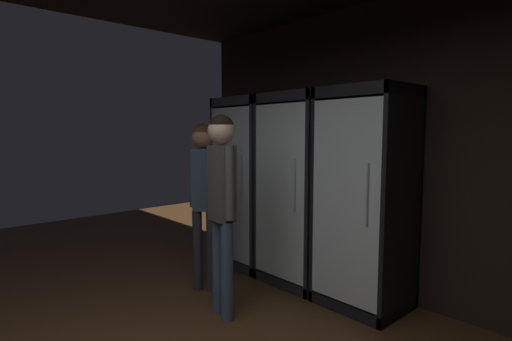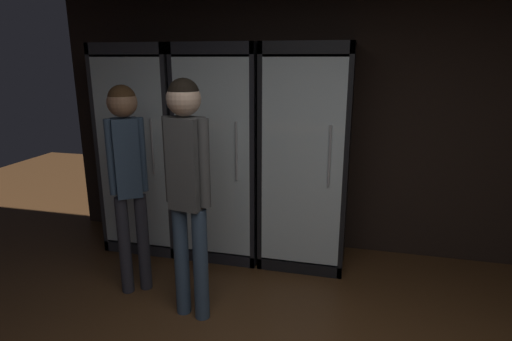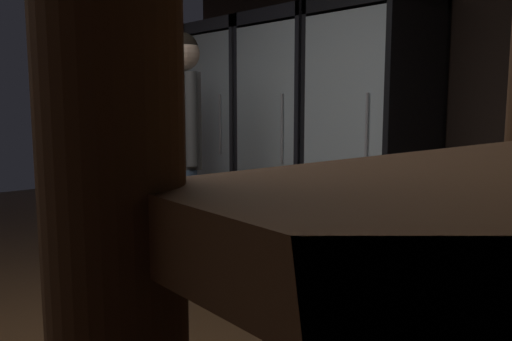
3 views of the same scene
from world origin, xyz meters
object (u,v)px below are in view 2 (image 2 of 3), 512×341
object	(u,v)px
cooler_far_left	(150,149)
cooler_center	(307,159)
shopper_far	(127,164)
cooler_left	(225,153)
shopper_near	(187,174)

from	to	relation	value
cooler_far_left	cooler_center	size ratio (longest dim) A/B	1.00
cooler_far_left	cooler_center	distance (m)	1.55
cooler_far_left	cooler_center	bearing A→B (deg)	-0.03
cooler_center	shopper_far	bearing A→B (deg)	-143.55
cooler_center	cooler_left	bearing A→B (deg)	179.99
cooler_left	shopper_near	distance (m)	1.14
cooler_far_left	cooler_left	xyz separation A→B (m)	(0.77, -0.00, 0.00)
cooler_left	shopper_far	world-z (taller)	cooler_left
cooler_left	cooler_center	bearing A→B (deg)	-0.01
cooler_left	shopper_far	distance (m)	1.04
cooler_far_left	shopper_near	bearing A→B (deg)	-52.22
cooler_center	shopper_far	world-z (taller)	cooler_center
cooler_left	shopper_near	xyz separation A→B (m)	(0.10, -1.13, 0.12)
cooler_left	shopper_far	size ratio (longest dim) A/B	1.19
cooler_center	shopper_far	size ratio (longest dim) A/B	1.19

